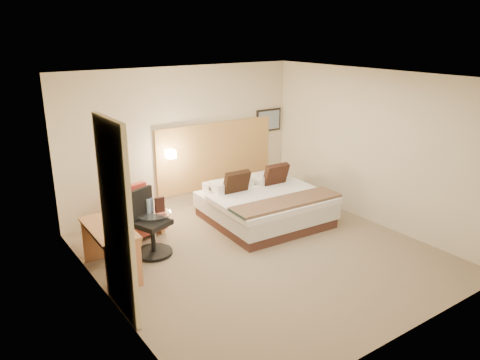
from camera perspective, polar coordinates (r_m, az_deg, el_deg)
floor at (r=7.37m, az=2.87°, el=-9.07°), size 4.80×5.00×0.02m
ceiling at (r=6.59m, az=3.24°, el=12.49°), size 4.80×5.00×0.02m
wall_back at (r=8.90m, az=-6.94°, el=4.95°), size 4.80×0.02×2.70m
wall_front at (r=5.23m, az=20.22°, el=-5.54°), size 4.80×0.02×2.70m
wall_left at (r=5.77m, az=-16.25°, el=-2.93°), size 0.02×5.00×2.70m
wall_right at (r=8.50m, az=16.01°, el=3.76°), size 0.02×5.00×2.70m
headboard_panel at (r=9.30m, az=-2.93°, el=3.09°), size 2.60×0.04×1.30m
art_frame at (r=9.93m, az=3.50°, el=7.30°), size 0.62×0.03×0.47m
art_canvas at (r=9.91m, az=3.58°, el=7.28°), size 0.54×0.01×0.39m
lamp_arm at (r=8.72m, az=-8.64°, el=3.25°), size 0.02×0.12×0.02m
lamp_shade at (r=8.66m, az=-8.46°, el=3.17°), size 0.15×0.15×0.15m
curtain at (r=5.61m, az=-14.80°, el=-4.84°), size 0.06×0.90×2.42m
bottle_a at (r=7.35m, az=-11.08°, el=-3.16°), size 0.07×0.07×0.22m
bottle_b at (r=7.42m, az=-10.75°, el=-2.94°), size 0.07×0.07×0.22m
menu_folder at (r=7.36m, az=-9.76°, el=-2.98°), size 0.15×0.06×0.24m
bed at (r=8.44m, az=2.98°, el=-3.04°), size 2.05×2.00×0.96m
lounge_chair at (r=8.11m, az=-12.69°, el=-4.33°), size 0.87×0.80×0.80m
side_table at (r=7.48m, az=-10.43°, el=-5.92°), size 0.58×0.58×0.62m
desk at (r=6.82m, az=-15.45°, el=-6.66°), size 0.56×1.17×0.72m
desk_chair at (r=7.32m, az=-10.94°, el=-5.83°), size 0.75×0.75×1.02m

